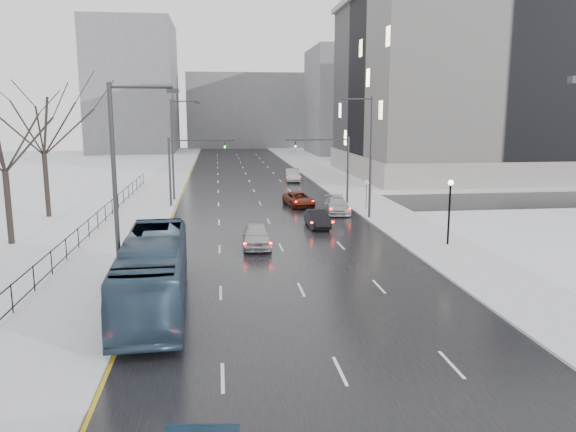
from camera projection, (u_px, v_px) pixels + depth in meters
name	position (u px, v px, depth m)	size (l,w,h in m)	color
road	(253.00, 189.00, 65.07)	(16.00, 150.00, 0.04)	black
cross_road	(261.00, 205.00, 53.37)	(130.00, 10.00, 0.04)	black
sidewalk_left	(161.00, 190.00, 63.78)	(5.00, 150.00, 0.16)	silver
sidewalk_right	(341.00, 187.00, 66.35)	(5.00, 150.00, 0.16)	silver
park_strip	(74.00, 191.00, 62.61)	(14.00, 150.00, 0.12)	white
tree_park_d	(12.00, 245.00, 37.53)	(8.75, 8.75, 12.50)	black
tree_park_e	(49.00, 218.00, 47.24)	(9.45, 9.45, 13.50)	black
iron_fence	(70.00, 244.00, 34.05)	(0.06, 70.00, 1.30)	black
streetlight_r_mid	(368.00, 151.00, 45.54)	(2.95, 0.25, 10.00)	#2D2D33
streetlight_l_near	(120.00, 187.00, 24.03)	(2.95, 0.25, 10.00)	#2D2D33
streetlight_l_far	(175.00, 144.00, 55.25)	(2.95, 0.25, 10.00)	#2D2D33
lamppost_r_mid	(450.00, 203.00, 36.63)	(0.36, 0.36, 4.28)	black
mast_signal_right	(337.00, 162.00, 53.52)	(6.10, 0.33, 6.50)	#2D2D33
mast_signal_left	(181.00, 163.00, 51.72)	(6.10, 0.33, 6.50)	#2D2D33
no_uturn_sign	(367.00, 185.00, 50.18)	(0.60, 0.06, 2.70)	#2D2D33
civic_building	(495.00, 94.00, 79.03)	(41.00, 31.00, 24.80)	gray
bldg_far_right	(366.00, 101.00, 120.15)	(24.00, 20.00, 22.00)	slate
bldg_far_left	(133.00, 88.00, 123.22)	(18.00, 22.00, 28.00)	slate
bldg_far_center	(248.00, 111.00, 141.96)	(30.00, 18.00, 18.00)	slate
bus	(153.00, 273.00, 25.21)	(2.74, 11.71, 3.26)	#2F465D
sedan_center_near	(257.00, 235.00, 36.74)	(1.84, 4.58, 1.56)	#A9A9AE
sedan_right_near	(317.00, 219.00, 43.05)	(1.40, 4.03, 1.33)	black
sedan_right_cross	(299.00, 199.00, 52.64)	(2.20, 4.76, 1.32)	#5D1D10
sedan_right_far	(337.00, 206.00, 48.97)	(1.93, 4.76, 1.38)	#A8A6AB
sedan_right_distant	(293.00, 175.00, 71.60)	(1.67, 4.78, 1.58)	#A1A3A6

